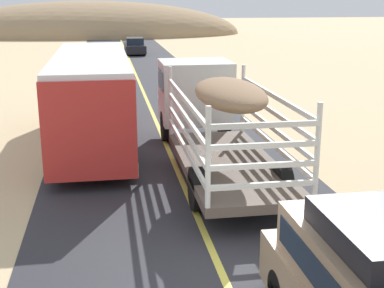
{
  "coord_description": "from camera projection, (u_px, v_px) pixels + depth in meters",
  "views": [
    {
      "loc": [
        -2.05,
        -8.21,
        5.17
      ],
      "look_at": [
        0.0,
        4.29,
        1.63
      ],
      "focal_mm": 49.63,
      "sensor_mm": 36.0,
      "label": 1
    }
  ],
  "objects": [
    {
      "name": "distant_hill",
      "position": [
        90.0,
        34.0,
        73.54
      ],
      "size": [
        42.01,
        21.01,
        9.05
      ],
      "primitive_type": "ellipsoid",
      "color": "#997C5A",
      "rests_on": "ground"
    },
    {
      "name": "bus",
      "position": [
        92.0,
        97.0,
        18.64
      ],
      "size": [
        2.54,
        10.0,
        3.21
      ],
      "color": "red",
      "rests_on": "road_surface"
    },
    {
      "name": "livestock_truck",
      "position": [
        206.0,
        104.0,
        17.25
      ],
      "size": [
        2.53,
        9.7,
        3.02
      ],
      "color": "silver",
      "rests_on": "road_surface"
    },
    {
      "name": "car_far",
      "position": [
        135.0,
        46.0,
        48.7
      ],
      "size": [
        1.8,
        4.4,
        1.46
      ],
      "color": "black",
      "rests_on": "road_surface"
    }
  ]
}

